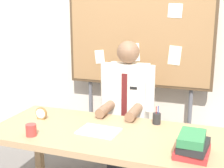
# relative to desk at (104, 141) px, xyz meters

# --- Properties ---
(back_wall) EXTENTS (6.40, 0.08, 2.70)m
(back_wall) POSITION_rel_desk_xyz_m (0.00, 1.23, 0.68)
(back_wall) COLOR beige
(back_wall) RESTS_ON ground_plane
(desk) EXTENTS (1.85, 0.83, 0.75)m
(desk) POSITION_rel_desk_xyz_m (0.00, 0.00, 0.00)
(desk) COLOR tan
(desk) RESTS_ON ground_plane
(person) EXTENTS (0.55, 0.56, 1.42)m
(person) POSITION_rel_desk_xyz_m (0.00, 0.65, -0.00)
(person) COLOR #2D2D33
(person) RESTS_ON ground_plane
(bulletin_board) EXTENTS (1.59, 0.09, 2.05)m
(bulletin_board) POSITION_rel_desk_xyz_m (0.00, 1.03, 0.78)
(bulletin_board) COLOR #4C3823
(bulletin_board) RESTS_ON ground_plane
(book_stack) EXTENTS (0.23, 0.28, 0.16)m
(book_stack) POSITION_rel_desk_xyz_m (0.71, -0.19, 0.16)
(book_stack) COLOR #B22D2D
(book_stack) RESTS_ON desk
(open_notebook) EXTENTS (0.33, 0.25, 0.01)m
(open_notebook) POSITION_rel_desk_xyz_m (-0.03, -0.02, 0.09)
(open_notebook) COLOR white
(open_notebook) RESTS_ON desk
(desk_clock) EXTENTS (0.11, 0.04, 0.11)m
(desk_clock) POSITION_rel_desk_xyz_m (-0.64, 0.08, 0.13)
(desk_clock) COLOR olive
(desk_clock) RESTS_ON desk
(coffee_mug) EXTENTS (0.08, 0.08, 0.09)m
(coffee_mug) POSITION_rel_desk_xyz_m (-0.50, -0.27, 0.13)
(coffee_mug) COLOR #B23833
(coffee_mug) RESTS_ON desk
(pen_holder) EXTENTS (0.07, 0.07, 0.16)m
(pen_holder) POSITION_rel_desk_xyz_m (0.37, 0.31, 0.13)
(pen_holder) COLOR #262626
(pen_holder) RESTS_ON desk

